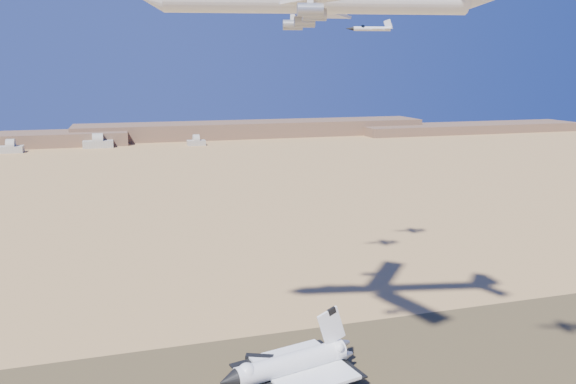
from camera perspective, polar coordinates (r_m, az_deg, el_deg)
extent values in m
plane|color=tan|center=(151.91, -1.17, -18.49)|extent=(1200.00, 1200.00, 0.00)
cube|color=brown|center=(151.89, -1.17, -18.48)|extent=(600.00, 50.00, 0.06)
cube|color=brown|center=(687.20, -3.35, 6.41)|extent=(420.00, 60.00, 18.00)
cube|color=brown|center=(773.49, 17.97, 6.22)|extent=(300.00, 60.00, 11.00)
cube|color=#A4A292|center=(610.10, -26.29, 3.91)|extent=(22.00, 14.00, 6.50)
cube|color=#A4A292|center=(616.20, -18.72, 4.64)|extent=(30.00, 15.00, 7.50)
cube|color=#A4A292|center=(610.34, -9.31, 4.96)|extent=(19.00, 12.50, 5.50)
cylinder|color=white|center=(147.41, 0.27, -17.01)|extent=(30.17, 11.57, 5.21)
cone|color=black|center=(141.03, -6.08, -18.54)|extent=(5.16, 5.74, 4.95)
sphere|color=white|center=(142.30, -4.20, -17.85)|extent=(4.83, 4.83, 4.83)
cube|color=white|center=(150.08, 1.56, -17.38)|extent=(24.83, 26.24, 0.84)
cube|color=black|center=(149.47, 0.92, -17.70)|extent=(32.09, 27.86, 0.46)
cube|color=white|center=(149.69, 4.42, -13.44)|extent=(8.55, 2.51, 10.71)
cylinder|color=gray|center=(148.47, 3.17, -18.62)|extent=(0.33, 0.33, 2.98)
cylinder|color=gray|center=(155.35, 1.27, -17.11)|extent=(0.33, 0.33, 2.98)
cylinder|color=black|center=(155.83, 1.27, -17.42)|extent=(1.09, 0.63, 1.02)
cube|color=silver|center=(145.09, 2.98, 17.79)|extent=(25.43, 28.23, 0.68)
cube|color=silver|center=(144.73, 17.38, 18.15)|extent=(11.15, 11.62, 0.49)
cylinder|color=gray|center=(120.18, 2.69, 17.57)|extent=(5.29, 3.46, 2.54)
cylinder|color=gray|center=(111.25, 2.26, 18.01)|extent=(5.29, 3.46, 2.54)
cylinder|color=gray|center=(137.58, 1.68, 16.89)|extent=(5.29, 3.46, 2.54)
cylinder|color=gray|center=(146.10, 0.48, 16.61)|extent=(5.29, 3.46, 2.54)
cylinder|color=silver|center=(184.39, 3.75, 17.42)|extent=(12.89, 3.52, 1.49)
cone|color=black|center=(183.11, 1.27, 17.48)|extent=(2.96, 1.81, 1.39)
sphere|color=black|center=(183.87, 2.72, 17.61)|extent=(1.49, 1.49, 1.49)
cube|color=silver|center=(184.57, 4.09, 17.34)|extent=(5.05, 9.03, 0.27)
cube|color=silver|center=(185.46, 5.44, 17.36)|extent=(3.17, 5.64, 0.21)
cube|color=silver|center=(185.64, 5.52, 17.82)|extent=(3.23, 0.78, 3.61)
cylinder|color=silver|center=(207.45, 8.52, 16.08)|extent=(13.23, 4.00, 1.54)
cone|color=black|center=(205.73, 6.30, 16.17)|extent=(3.07, 1.94, 1.43)
sphere|color=black|center=(206.74, 7.60, 16.28)|extent=(1.54, 1.54, 1.54)
cube|color=silver|center=(207.70, 8.83, 16.01)|extent=(5.43, 9.35, 0.27)
cube|color=silver|center=(208.81, 10.04, 16.01)|extent=(3.41, 5.85, 0.22)
cube|color=silver|center=(208.98, 10.12, 16.42)|extent=(3.31, 0.90, 3.71)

